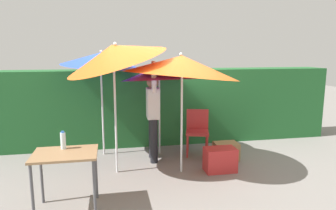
{
  "coord_description": "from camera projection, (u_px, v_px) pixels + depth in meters",
  "views": [
    {
      "loc": [
        -1.02,
        -4.96,
        2.05
      ],
      "look_at": [
        0.0,
        0.3,
        1.1
      ],
      "focal_mm": 32.55,
      "sensor_mm": 36.0,
      "label": 1
    }
  ],
  "objects": [
    {
      "name": "ground_plane",
      "position": [
        171.0,
        170.0,
        5.34
      ],
      "size": [
        24.0,
        24.0,
        0.0
      ],
      "primitive_type": "plane",
      "color": "gray"
    },
    {
      "name": "hedge_row",
      "position": [
        156.0,
        106.0,
        6.85
      ],
      "size": [
        8.0,
        0.7,
        1.65
      ],
      "primitive_type": "cube",
      "color": "#23602D",
      "rests_on": "ground_plane"
    },
    {
      "name": "chair_plastic",
      "position": [
        197.0,
        129.0,
        6.09
      ],
      "size": [
        0.54,
        0.54,
        0.89
      ],
      "color": "#B72D2D",
      "rests_on": "ground_plane"
    },
    {
      "name": "cooler_box",
      "position": [
        220.0,
        160.0,
        5.24
      ],
      "size": [
        0.53,
        0.33,
        0.41
      ],
      "primitive_type": "cube",
      "color": "red",
      "rests_on": "ground_plane"
    },
    {
      "name": "umbrella_rainbow",
      "position": [
        159.0,
        74.0,
        5.89
      ],
      "size": [
        1.49,
        1.5,
        1.84
      ],
      "color": "silver",
      "rests_on": "ground_plane"
    },
    {
      "name": "folding_table",
      "position": [
        65.0,
        160.0,
        3.88
      ],
      "size": [
        0.8,
        0.6,
        0.78
      ],
      "color": "#4C4C51",
      "rests_on": "ground_plane"
    },
    {
      "name": "umbrella_yellow",
      "position": [
        101.0,
        59.0,
        5.83
      ],
      "size": [
        1.53,
        1.52,
        2.12
      ],
      "color": "silver",
      "rests_on": "ground_plane"
    },
    {
      "name": "umbrella_orange",
      "position": [
        181.0,
        66.0,
        4.95
      ],
      "size": [
        1.94,
        1.92,
        2.11
      ],
      "color": "silver",
      "rests_on": "ground_plane"
    },
    {
      "name": "person_vendor",
      "position": [
        153.0,
        112.0,
        5.66
      ],
      "size": [
        0.23,
        0.55,
        1.88
      ],
      "color": "black",
      "rests_on": "ground_plane"
    },
    {
      "name": "crate_cardboard",
      "position": [
        226.0,
        151.0,
        5.82
      ],
      "size": [
        0.45,
        0.33,
        0.33
      ],
      "primitive_type": "cube",
      "color": "#9E7A4C",
      "rests_on": "ground_plane"
    },
    {
      "name": "umbrella_navy",
      "position": [
        114.0,
        54.0,
        4.84
      ],
      "size": [
        1.7,
        1.66,
        2.46
      ],
      "color": "silver",
      "rests_on": "ground_plane"
    },
    {
      "name": "bottle_water",
      "position": [
        63.0,
        140.0,
        3.99
      ],
      "size": [
        0.07,
        0.07,
        0.24
      ],
      "color": "silver",
      "rests_on": "folding_table"
    }
  ]
}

